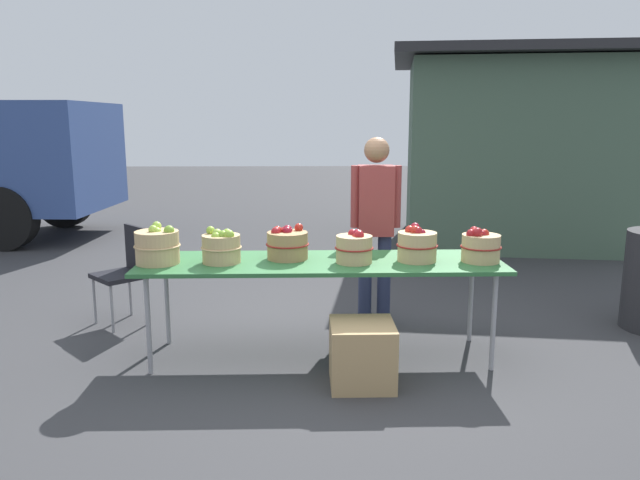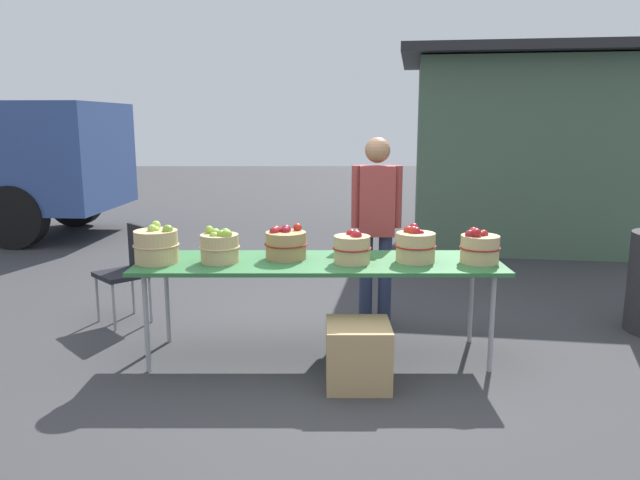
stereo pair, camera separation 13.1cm
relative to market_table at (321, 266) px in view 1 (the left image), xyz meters
name	(u,v)px [view 1 (the left image)]	position (x,y,z in m)	size (l,w,h in m)	color
ground_plane	(321,355)	(0.00, 0.00, -0.71)	(40.00, 40.00, 0.00)	#38383A
market_table	(321,266)	(0.00, 0.00, 0.00)	(2.70, 0.76, 0.75)	#2D6B38
apple_basket_green_0	(157,246)	(-1.20, -0.05, 0.16)	(0.34, 0.34, 0.30)	tan
apple_basket_green_1	(221,247)	(-0.73, -0.04, 0.15)	(0.30, 0.30, 0.26)	tan
apple_basket_red_0	(287,244)	(-0.25, 0.08, 0.15)	(0.33, 0.33, 0.26)	#A87F51
apple_basket_red_1	(354,248)	(0.24, -0.06, 0.15)	(0.29, 0.29, 0.25)	tan
apple_basket_red_2	(417,245)	(0.71, -0.02, 0.16)	(0.31, 0.31, 0.28)	tan
apple_basket_red_3	(480,246)	(1.18, -0.05, 0.15)	(0.30, 0.30, 0.26)	tan
vendor_adult	(376,216)	(0.49, 0.77, 0.25)	(0.43, 0.22, 1.64)	#262D4C
food_kiosk	(513,148)	(2.95, 4.51, 0.67)	(3.90, 3.39, 2.74)	#47604C
folding_chair	(127,267)	(-1.70, 0.85, -0.21)	(0.57, 0.57, 0.86)	black
produce_crate	(362,354)	(0.27, -0.52, -0.50)	(0.43, 0.43, 0.43)	tan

